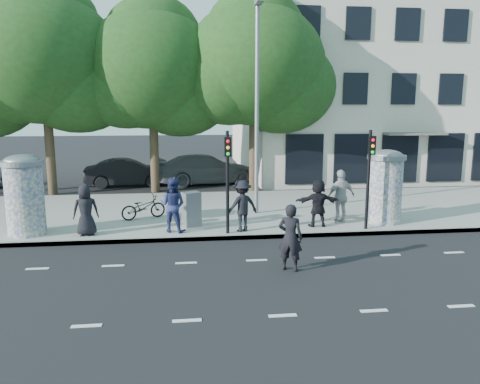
{
  "coord_description": "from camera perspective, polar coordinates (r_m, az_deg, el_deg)",
  "views": [
    {
      "loc": [
        -1.97,
        -11.21,
        4.34
      ],
      "look_at": [
        -0.23,
        3.5,
        1.6
      ],
      "focal_mm": 35.0,
      "sensor_mm": 36.0,
      "label": 1
    }
  ],
  "objects": [
    {
      "name": "traffic_pole_near",
      "position": [
        15.21,
        -1.52,
        2.49
      ],
      "size": [
        0.22,
        0.31,
        3.4
      ],
      "color": "black",
      "rests_on": "sidewalk"
    },
    {
      "name": "lane_dash_near",
      "position": [
        10.19,
        5.23,
        -14.78
      ],
      "size": [
        32.0,
        0.12,
        0.01
      ],
      "primitive_type": "cube",
      "color": "silver",
      "rests_on": "ground"
    },
    {
      "name": "man_road",
      "position": [
        12.5,
        6.15,
        -5.53
      ],
      "size": [
        0.79,
        0.69,
        1.82
      ],
      "primitive_type": "imported",
      "rotation": [
        0.0,
        0.0,
        2.67
      ],
      "color": "black",
      "rests_on": "ground"
    },
    {
      "name": "tree_near_left",
      "position": [
        24.02,
        -10.73,
        14.41
      ],
      "size": [
        6.8,
        6.8,
        8.97
      ],
      "color": "#38281C",
      "rests_on": "ground"
    },
    {
      "name": "ped_c",
      "position": [
        15.83,
        -8.21,
        -1.58
      ],
      "size": [
        1.09,
        0.98,
        1.83
      ],
      "primitive_type": "imported",
      "rotation": [
        0.0,
        0.0,
        2.76
      ],
      "color": "navy",
      "rests_on": "sidewalk"
    },
    {
      "name": "traffic_pole_far",
      "position": [
        16.36,
        15.49,
        2.68
      ],
      "size": [
        0.22,
        0.31,
        3.4
      ],
      "color": "black",
      "rests_on": "sidewalk"
    },
    {
      "name": "ped_a",
      "position": [
        16.06,
        -18.3,
        -2.11
      ],
      "size": [
        0.92,
        0.71,
        1.68
      ],
      "primitive_type": "imported",
      "rotation": [
        0.0,
        0.0,
        3.38
      ],
      "color": "black",
      "rests_on": "sidewalk"
    },
    {
      "name": "bicycle",
      "position": [
        17.9,
        -11.7,
        -1.83
      ],
      "size": [
        1.21,
        1.78,
        0.89
      ],
      "primitive_type": "imported",
      "rotation": [
        0.0,
        0.0,
        1.98
      ],
      "color": "black",
      "rests_on": "sidewalk"
    },
    {
      "name": "ad_column_right",
      "position": [
        17.67,
        17.28,
        0.87
      ],
      "size": [
        1.36,
        1.36,
        2.65
      ],
      "color": "beige",
      "rests_on": "sidewalk"
    },
    {
      "name": "ad_column_left",
      "position": [
        16.79,
        -24.79,
        -0.11
      ],
      "size": [
        1.36,
        1.36,
        2.65
      ],
      "color": "beige",
      "rests_on": "sidewalk"
    },
    {
      "name": "street_lamp",
      "position": [
        18.06,
        2.12,
        11.9
      ],
      "size": [
        0.25,
        0.93,
        8.0
      ],
      "color": "slate",
      "rests_on": "sidewalk"
    },
    {
      "name": "car_right",
      "position": [
        26.43,
        -4.22,
        2.8
      ],
      "size": [
        3.65,
        6.08,
        1.65
      ],
      "primitive_type": "imported",
      "rotation": [
        0.0,
        0.0,
        1.82
      ],
      "color": "#5C5F64",
      "rests_on": "ground"
    },
    {
      "name": "ped_e",
      "position": [
        17.26,
        12.2,
        -0.52
      ],
      "size": [
        1.28,
        0.95,
        1.94
      ],
      "primitive_type": "imported",
      "rotation": [
        0.0,
        0.0,
        3.44
      ],
      "color": "#A6A6A9",
      "rests_on": "sidewalk"
    },
    {
      "name": "car_mid",
      "position": [
        26.26,
        -13.5,
        2.32
      ],
      "size": [
        2.04,
        4.68,
        1.5
      ],
      "primitive_type": "imported",
      "rotation": [
        0.0,
        0.0,
        1.67
      ],
      "color": "black",
      "rests_on": "ground"
    },
    {
      "name": "curb",
      "position": [
        15.49,
        0.82,
        -5.52
      ],
      "size": [
        40.0,
        0.1,
        0.16
      ],
      "primitive_type": "cube",
      "color": "slate",
      "rests_on": "ground"
    },
    {
      "name": "lane_dash_far",
      "position": [
        13.48,
        2.04,
        -8.31
      ],
      "size": [
        32.0,
        0.12,
        0.01
      ],
      "primitive_type": "cube",
      "color": "silver",
      "rests_on": "ground"
    },
    {
      "name": "tree_center",
      "position": [
        23.84,
        1.7,
        15.21
      ],
      "size": [
        7.0,
        7.0,
        9.3
      ],
      "color": "#38281C",
      "rests_on": "ground"
    },
    {
      "name": "ground",
      "position": [
        12.18,
        3.06,
        -10.43
      ],
      "size": [
        120.0,
        120.0,
        0.0
      ],
      "primitive_type": "plane",
      "color": "black",
      "rests_on": "ground"
    },
    {
      "name": "sidewalk",
      "position": [
        19.29,
        -0.72,
        -2.3
      ],
      "size": [
        40.0,
        8.0,
        0.15
      ],
      "primitive_type": "cube",
      "color": "gray",
      "rests_on": "ground"
    },
    {
      "name": "cabinet_right",
      "position": [
        17.71,
        16.06,
        -1.95
      ],
      "size": [
        0.57,
        0.48,
        1.01
      ],
      "primitive_type": "cube",
      "rotation": [
        0.0,
        0.0,
        -0.3
      ],
      "color": "gray",
      "rests_on": "sidewalk"
    },
    {
      "name": "building",
      "position": [
        34.22,
        17.8,
        12.76
      ],
      "size": [
        20.3,
        15.85,
        12.0
      ],
      "color": "#BEB49F",
      "rests_on": "ground"
    },
    {
      "name": "ped_f",
      "position": [
        16.59,
        9.49,
        -1.33
      ],
      "size": [
        1.56,
        0.58,
        1.68
      ],
      "primitive_type": "imported",
      "rotation": [
        0.0,
        0.0,
        3.13
      ],
      "color": "black",
      "rests_on": "sidewalk"
    },
    {
      "name": "cabinet_left",
      "position": [
        16.47,
        -5.95,
        -2.12
      ],
      "size": [
        0.71,
        0.64,
        1.23
      ],
      "primitive_type": "cube",
      "rotation": [
        0.0,
        0.0,
        0.43
      ],
      "color": "slate",
      "rests_on": "sidewalk"
    },
    {
      "name": "ped_d",
      "position": [
        15.72,
        0.24,
        -1.68
      ],
      "size": [
        1.29,
        1.0,
        1.76
      ],
      "primitive_type": "imported",
      "rotation": [
        0.0,
        0.0,
        3.48
      ],
      "color": "black",
      "rests_on": "sidewalk"
    },
    {
      "name": "tree_mid_left",
      "position": [
        24.68,
        -22.85,
        14.7
      ],
      "size": [
        7.2,
        7.2,
        9.57
      ],
      "color": "#38281C",
      "rests_on": "ground"
    }
  ]
}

